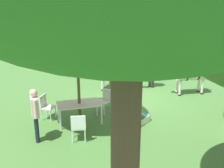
% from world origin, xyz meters
% --- Properties ---
extents(ground_plane, '(36.00, 36.00, 0.00)m').
position_xyz_m(ground_plane, '(0.00, 0.00, 0.00)').
color(ground_plane, '#447334').
extents(shade_umbrella, '(3.50, 3.50, 3.17)m').
position_xyz_m(shade_umbrella, '(2.44, 1.17, 2.73)').
color(shade_umbrella, brown).
rests_on(shade_umbrella, ground_plane).
extents(patio_dining_table, '(1.63, 1.03, 0.74)m').
position_xyz_m(patio_dining_table, '(2.44, 1.17, 0.66)').
color(patio_dining_table, silver).
rests_on(patio_dining_table, ground_plane).
extents(patio_chair_west_end, '(0.55, 0.54, 0.90)m').
position_xyz_m(patio_chair_west_end, '(2.87, 2.39, 0.52)').
color(patio_chair_west_end, white).
rests_on(patio_chair_west_end, ground_plane).
extents(patio_chair_east_end, '(0.56, 0.57, 0.90)m').
position_xyz_m(patio_chair_east_end, '(1.25, 0.65, 0.52)').
color(patio_chair_east_end, silver).
rests_on(patio_chair_east_end, ground_plane).
extents(patio_chair_near_lawn, '(0.60, 0.61, 0.90)m').
position_xyz_m(patio_chair_near_lawn, '(3.45, 0.34, 0.52)').
color(patio_chair_near_lawn, silver).
rests_on(patio_chair_near_lawn, ground_plane).
extents(guest_beside_umbrella, '(0.25, 0.61, 1.70)m').
position_xyz_m(guest_beside_umbrella, '(4.03, 1.85, 1.02)').
color(guest_beside_umbrella, black).
rests_on(guest_beside_umbrella, ground_plane).
extents(guest_behind_table, '(0.32, 0.59, 1.71)m').
position_xyz_m(guest_behind_table, '(0.83, 0.43, 1.03)').
color(guest_behind_table, black).
rests_on(guest_behind_table, ground_plane).
extents(standing_watcher, '(0.44, 0.53, 1.74)m').
position_xyz_m(standing_watcher, '(-1.96, -1.15, 1.05)').
color(standing_watcher, black).
rests_on(standing_watcher, ground_plane).
extents(striped_lounge_chair, '(0.94, 0.81, 0.66)m').
position_xyz_m(striped_lounge_chair, '(0.54, 1.98, 0.26)').
color(striped_lounge_chair, '#3D8E6A').
rests_on(striped_lounge_chair, ground_plane).
extents(zebra_nearest_camera, '(2.06, 0.93, 1.47)m').
position_xyz_m(zebra_nearest_camera, '(-2.99, 0.34, 0.93)').
color(zebra_nearest_camera, silver).
rests_on(zebra_nearest_camera, ground_plane).
extents(zebra_by_umbrella, '(1.92, 1.35, 1.60)m').
position_xyz_m(zebra_by_umbrella, '(-0.22, -1.56, 1.07)').
color(zebra_by_umbrella, silver).
rests_on(zebra_by_umbrella, ground_plane).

